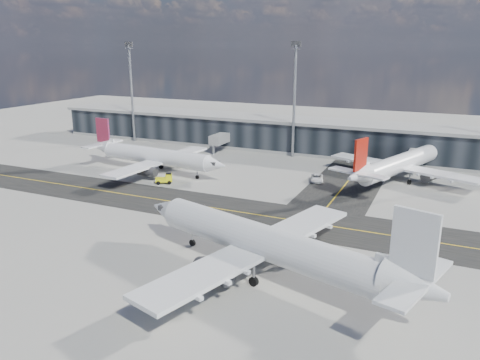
{
  "coord_description": "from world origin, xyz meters",
  "views": [
    {
      "loc": [
        36.3,
        -65.71,
        27.94
      ],
      "look_at": [
        3.68,
        6.58,
        5.0
      ],
      "focal_mm": 35.0,
      "sensor_mm": 36.0,
      "label": 1
    }
  ],
  "objects_px": {
    "airliner_near": "(268,244)",
    "service_van": "(317,178)",
    "airliner_af": "(154,156)",
    "baggage_tug": "(165,179)",
    "airliner_redtail": "(399,164)"
  },
  "relations": [
    {
      "from": "airliner_af",
      "to": "airliner_redtail",
      "type": "distance_m",
      "value": 53.61
    },
    {
      "from": "airliner_af",
      "to": "airliner_redtail",
      "type": "xyz_separation_m",
      "value": [
        51.56,
        14.68,
        0.09
      ]
    },
    {
      "from": "baggage_tug",
      "to": "airliner_redtail",
      "type": "bearing_deg",
      "value": 86.41
    },
    {
      "from": "airliner_af",
      "to": "baggage_tug",
      "type": "relative_size",
      "value": 10.04
    },
    {
      "from": "airliner_near",
      "to": "service_van",
      "type": "xyz_separation_m",
      "value": [
        -5.58,
        43.77,
        -3.51
      ]
    },
    {
      "from": "airliner_redtail",
      "to": "service_van",
      "type": "distance_m",
      "value": 17.36
    },
    {
      "from": "service_van",
      "to": "airliner_near",
      "type": "bearing_deg",
      "value": -97.9
    },
    {
      "from": "airliner_redtail",
      "to": "baggage_tug",
      "type": "height_order",
      "value": "airliner_redtail"
    },
    {
      "from": "baggage_tug",
      "to": "service_van",
      "type": "bearing_deg",
      "value": 87.41
    },
    {
      "from": "airliner_near",
      "to": "baggage_tug",
      "type": "bearing_deg",
      "value": 65.98
    },
    {
      "from": "airliner_near",
      "to": "service_van",
      "type": "bearing_deg",
      "value": 23.79
    },
    {
      "from": "service_van",
      "to": "airliner_af",
      "type": "bearing_deg",
      "value": 176.84
    },
    {
      "from": "airliner_near",
      "to": "airliner_af",
      "type": "bearing_deg",
      "value": 65.54
    },
    {
      "from": "airliner_near",
      "to": "baggage_tug",
      "type": "distance_m",
      "value": 44.96
    },
    {
      "from": "airliner_redtail",
      "to": "service_van",
      "type": "bearing_deg",
      "value": -135.24
    }
  ]
}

